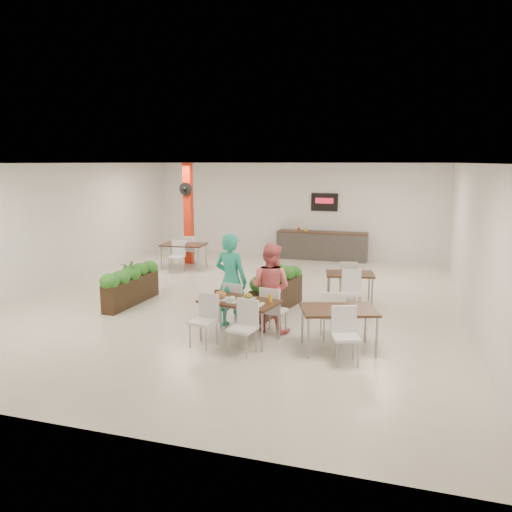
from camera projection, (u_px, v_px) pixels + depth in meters
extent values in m
plane|color=beige|center=(240.00, 301.00, 11.77)|extent=(12.00, 12.00, 0.00)
cube|color=white|center=(295.00, 210.00, 17.11)|extent=(10.00, 0.10, 3.20)
cube|color=white|center=(75.00, 304.00, 5.83)|extent=(10.00, 0.10, 3.20)
cube|color=white|center=(56.00, 226.00, 12.89)|extent=(0.10, 12.00, 3.20)
cube|color=white|center=(474.00, 244.00, 10.05)|extent=(0.10, 12.00, 3.20)
cube|color=white|center=(239.00, 163.00, 11.17)|extent=(10.00, 12.00, 0.04)
cube|color=red|center=(189.00, 214.00, 15.90)|extent=(0.25, 0.25, 3.20)
cylinder|color=black|center=(186.00, 189.00, 15.58)|extent=(0.40, 0.06, 0.40)
sphere|color=black|center=(185.00, 189.00, 15.54)|extent=(0.12, 0.12, 0.12)
cube|color=#32302D|center=(322.00, 246.00, 16.71)|extent=(3.00, 0.60, 0.90)
cube|color=black|center=(322.00, 232.00, 16.62)|extent=(3.00, 0.62, 0.04)
cube|color=black|center=(324.00, 202.00, 16.73)|extent=(0.90, 0.04, 0.60)
cube|color=red|center=(324.00, 201.00, 16.70)|extent=(0.60, 0.02, 0.18)
imported|color=#9D431A|center=(299.00, 228.00, 16.83)|extent=(0.09, 0.09, 0.19)
imported|color=gold|center=(306.00, 229.00, 16.76)|extent=(0.13, 0.13, 0.17)
cube|color=black|center=(240.00, 301.00, 9.08)|extent=(1.53, 1.07, 0.04)
cylinder|color=gray|center=(201.00, 321.00, 9.16)|extent=(0.04, 0.04, 0.71)
cylinder|color=gray|center=(262.00, 332.00, 8.56)|extent=(0.04, 0.04, 0.71)
cylinder|color=gray|center=(220.00, 311.00, 9.75)|extent=(0.04, 0.04, 0.71)
cylinder|color=gray|center=(279.00, 321.00, 9.15)|extent=(0.04, 0.04, 0.71)
cube|color=white|center=(238.00, 305.00, 9.84)|extent=(0.50, 0.50, 0.05)
cube|color=white|center=(233.00, 295.00, 9.63)|extent=(0.42, 0.12, 0.45)
cylinder|color=gray|center=(249.00, 315.00, 9.95)|extent=(0.02, 0.02, 0.43)
cylinder|color=gray|center=(235.00, 313.00, 10.11)|extent=(0.02, 0.02, 0.43)
cylinder|color=gray|center=(241.00, 320.00, 9.66)|extent=(0.02, 0.02, 0.43)
cylinder|color=gray|center=(226.00, 317.00, 9.82)|extent=(0.02, 0.02, 0.43)
cube|color=white|center=(274.00, 311.00, 9.46)|extent=(0.50, 0.50, 0.05)
cube|color=white|center=(269.00, 300.00, 9.25)|extent=(0.42, 0.12, 0.45)
cylinder|color=gray|center=(286.00, 321.00, 9.58)|extent=(0.02, 0.02, 0.43)
cylinder|color=gray|center=(270.00, 319.00, 9.73)|extent=(0.02, 0.02, 0.43)
cylinder|color=gray|center=(278.00, 326.00, 9.28)|extent=(0.02, 0.02, 0.43)
cylinder|color=gray|center=(262.00, 324.00, 9.44)|extent=(0.02, 0.02, 0.43)
cube|color=white|center=(203.00, 322.00, 8.80)|extent=(0.50, 0.50, 0.05)
cube|color=white|center=(209.00, 306.00, 8.92)|extent=(0.42, 0.12, 0.45)
cylinder|color=gray|center=(190.00, 336.00, 8.78)|extent=(0.02, 0.02, 0.43)
cylinder|color=gray|center=(206.00, 339.00, 8.62)|extent=(0.02, 0.02, 0.43)
cylinder|color=gray|center=(201.00, 330.00, 9.07)|extent=(0.02, 0.02, 0.43)
cylinder|color=gray|center=(217.00, 333.00, 8.91)|extent=(0.02, 0.02, 0.43)
cube|color=white|center=(242.00, 329.00, 8.43)|extent=(0.50, 0.50, 0.05)
cube|color=white|center=(248.00, 312.00, 8.55)|extent=(0.42, 0.12, 0.45)
cylinder|color=gray|center=(229.00, 344.00, 8.40)|extent=(0.02, 0.02, 0.43)
cylinder|color=gray|center=(246.00, 347.00, 8.25)|extent=(0.02, 0.02, 0.43)
cylinder|color=gray|center=(239.00, 337.00, 8.70)|extent=(0.02, 0.02, 0.43)
cylinder|color=gray|center=(256.00, 341.00, 8.54)|extent=(0.02, 0.02, 0.43)
cube|color=white|center=(221.00, 299.00, 9.15)|extent=(0.35, 0.35, 0.01)
ellipsoid|color=brown|center=(221.00, 295.00, 9.14)|extent=(0.22, 0.22, 0.13)
cube|color=white|center=(248.00, 299.00, 9.13)|extent=(0.31, 0.31, 0.01)
ellipsoid|color=orange|center=(248.00, 296.00, 9.12)|extent=(0.18, 0.18, 0.11)
cube|color=white|center=(256.00, 304.00, 8.79)|extent=(0.31, 0.31, 0.01)
ellipsoid|color=#522210|center=(256.00, 301.00, 8.78)|extent=(0.16, 0.16, 0.10)
cube|color=white|center=(232.00, 302.00, 8.94)|extent=(0.21, 0.21, 0.01)
ellipsoid|color=white|center=(232.00, 300.00, 8.94)|extent=(0.12, 0.12, 0.07)
cylinder|color=orange|center=(270.00, 298.00, 8.94)|extent=(0.07, 0.07, 0.15)
imported|color=brown|center=(217.00, 293.00, 9.41)|extent=(0.12, 0.12, 0.10)
imported|color=#27AD8D|center=(231.00, 281.00, 9.77)|extent=(0.76, 0.58, 1.88)
imported|color=#F26B70|center=(270.00, 288.00, 9.56)|extent=(0.95, 0.81, 1.72)
cube|color=black|center=(131.00, 291.00, 11.47)|extent=(0.41, 1.89, 0.63)
ellipsoid|color=#1C5A19|center=(110.00, 280.00, 10.66)|extent=(0.40, 0.40, 0.32)
ellipsoid|color=#1C5A19|center=(120.00, 276.00, 11.02)|extent=(0.40, 0.40, 0.32)
ellipsoid|color=#1C5A19|center=(131.00, 272.00, 11.39)|extent=(0.40, 0.40, 0.32)
ellipsoid|color=#1C5A19|center=(140.00, 269.00, 11.75)|extent=(0.40, 0.40, 0.32)
ellipsoid|color=#1C5A19|center=(149.00, 266.00, 12.12)|extent=(0.40, 0.40, 0.32)
imported|color=#1C5A19|center=(130.00, 269.00, 11.37)|extent=(0.37, 0.32, 0.41)
cube|color=black|center=(277.00, 297.00, 10.90)|extent=(0.73, 1.99, 0.65)
ellipsoid|color=#1C5A19|center=(259.00, 285.00, 10.10)|extent=(0.40, 0.40, 0.32)
ellipsoid|color=#1C5A19|center=(269.00, 281.00, 10.46)|extent=(0.40, 0.40, 0.32)
ellipsoid|color=#1C5A19|center=(277.00, 277.00, 10.82)|extent=(0.40, 0.40, 0.32)
ellipsoid|color=#1C5A19|center=(286.00, 273.00, 11.17)|extent=(0.40, 0.40, 0.32)
ellipsoid|color=#1C5A19|center=(293.00, 270.00, 11.53)|extent=(0.40, 0.40, 0.32)
imported|color=#1C5A19|center=(277.00, 273.00, 10.80)|extent=(0.24, 0.24, 0.43)
cube|color=black|center=(184.00, 245.00, 15.32)|extent=(1.35, 0.94, 0.04)
cylinder|color=gray|center=(161.00, 258.00, 15.17)|extent=(0.04, 0.04, 0.71)
cylinder|color=gray|center=(198.00, 260.00, 14.90)|extent=(0.04, 0.04, 0.71)
cylinder|color=gray|center=(171.00, 254.00, 15.89)|extent=(0.04, 0.04, 0.71)
cylinder|color=gray|center=(206.00, 255.00, 15.62)|extent=(0.04, 0.04, 0.71)
cube|color=white|center=(191.00, 250.00, 15.95)|extent=(0.44, 0.44, 0.05)
cube|color=white|center=(189.00, 243.00, 15.72)|extent=(0.42, 0.06, 0.45)
cylinder|color=gray|center=(198.00, 257.00, 16.12)|extent=(0.02, 0.02, 0.43)
cylinder|color=gray|center=(188.00, 256.00, 16.20)|extent=(0.02, 0.02, 0.43)
cylinder|color=gray|center=(194.00, 259.00, 15.79)|extent=(0.02, 0.02, 0.43)
cylinder|color=gray|center=(184.00, 258.00, 15.87)|extent=(0.02, 0.02, 0.43)
cube|color=white|center=(176.00, 257.00, 14.80)|extent=(0.44, 0.44, 0.05)
cube|color=white|center=(179.00, 248.00, 14.94)|extent=(0.42, 0.06, 0.45)
cylinder|color=gray|center=(169.00, 266.00, 14.72)|extent=(0.02, 0.02, 0.43)
cylinder|color=gray|center=(180.00, 266.00, 14.65)|extent=(0.02, 0.02, 0.43)
cylinder|color=gray|center=(174.00, 263.00, 15.05)|extent=(0.02, 0.02, 0.43)
cylinder|color=gray|center=(184.00, 264.00, 14.97)|extent=(0.02, 0.02, 0.43)
imported|color=white|center=(184.00, 243.00, 15.32)|extent=(0.22, 0.22, 0.05)
cube|color=black|center=(350.00, 274.00, 11.29)|extent=(1.18, 0.90, 0.04)
cylinder|color=gray|center=(329.00, 293.00, 11.12)|extent=(0.04, 0.04, 0.71)
cylinder|color=gray|center=(372.00, 294.00, 11.03)|extent=(0.04, 0.04, 0.71)
cylinder|color=gray|center=(328.00, 286.00, 11.70)|extent=(0.04, 0.04, 0.71)
cylinder|color=gray|center=(369.00, 287.00, 11.60)|extent=(0.04, 0.04, 0.71)
cube|color=white|center=(348.00, 280.00, 11.93)|extent=(0.49, 0.49, 0.05)
cube|color=white|center=(349.00, 271.00, 11.70)|extent=(0.42, 0.12, 0.45)
cylinder|color=gray|center=(354.00, 288.00, 12.12)|extent=(0.02, 0.02, 0.43)
cylinder|color=gray|center=(340.00, 287.00, 12.16)|extent=(0.02, 0.02, 0.43)
cylinder|color=gray|center=(355.00, 291.00, 11.79)|extent=(0.02, 0.02, 0.43)
cylinder|color=gray|center=(341.00, 291.00, 11.83)|extent=(0.02, 0.02, 0.43)
cube|color=white|center=(352.00, 293.00, 10.76)|extent=(0.49, 0.49, 0.05)
cube|color=white|center=(351.00, 279.00, 10.90)|extent=(0.42, 0.12, 0.45)
cylinder|color=gray|center=(344.00, 305.00, 10.65)|extent=(0.02, 0.02, 0.43)
cylinder|color=gray|center=(360.00, 306.00, 10.62)|extent=(0.02, 0.02, 0.43)
cylinder|color=gray|center=(343.00, 301.00, 10.99)|extent=(0.02, 0.02, 0.43)
cylinder|color=gray|center=(359.00, 301.00, 10.95)|extent=(0.02, 0.02, 0.43)
imported|color=white|center=(350.00, 272.00, 11.28)|extent=(0.22, 0.22, 0.05)
cube|color=black|center=(339.00, 310.00, 8.56)|extent=(1.47, 1.21, 0.04)
cylinder|color=gray|center=(308.00, 338.00, 8.26)|extent=(0.04, 0.04, 0.71)
cylinder|color=gray|center=(377.00, 337.00, 8.30)|extent=(0.04, 0.04, 0.71)
cylinder|color=gray|center=(303.00, 324.00, 8.97)|extent=(0.04, 0.04, 0.71)
cylinder|color=gray|center=(366.00, 323.00, 9.01)|extent=(0.04, 0.04, 0.71)
cube|color=white|center=(332.00, 315.00, 9.21)|extent=(0.53, 0.53, 0.05)
cube|color=white|center=(334.00, 305.00, 8.97)|extent=(0.41, 0.17, 0.45)
cylinder|color=gray|center=(339.00, 324.00, 9.42)|extent=(0.02, 0.02, 0.43)
cylinder|color=gray|center=(321.00, 324.00, 9.41)|extent=(0.02, 0.02, 0.43)
cylinder|color=gray|center=(342.00, 330.00, 9.09)|extent=(0.02, 0.02, 0.43)
cylinder|color=gray|center=(324.00, 330.00, 9.08)|extent=(0.02, 0.02, 0.43)
cube|color=white|center=(346.00, 337.00, 8.03)|extent=(0.53, 0.53, 0.05)
cube|color=white|center=(344.00, 319.00, 8.17)|extent=(0.41, 0.17, 0.45)
cylinder|color=gray|center=(337.00, 355.00, 7.90)|extent=(0.02, 0.02, 0.43)
cylinder|color=gray|center=(358.00, 355.00, 7.91)|extent=(0.02, 0.02, 0.43)
cylinder|color=gray|center=(333.00, 347.00, 8.23)|extent=(0.02, 0.02, 0.43)
cylinder|color=gray|center=(353.00, 347.00, 8.24)|extent=(0.02, 0.02, 0.43)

